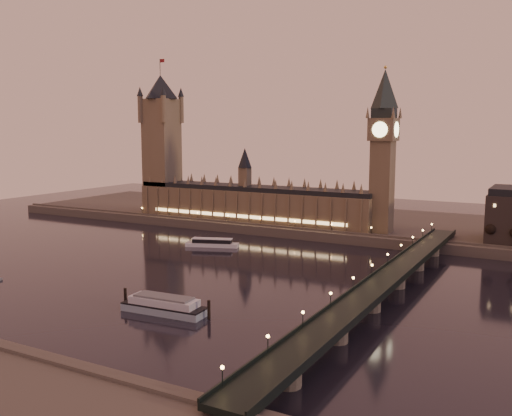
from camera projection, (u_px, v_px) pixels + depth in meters
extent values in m
plane|color=black|center=(205.00, 272.00, 285.73)|extent=(700.00, 700.00, 0.00)
cube|color=#423D35|center=(366.00, 224.00, 414.28)|extent=(560.00, 130.00, 6.00)
cube|color=brown|center=(252.00, 206.00, 407.52)|extent=(180.00, 26.00, 22.00)
cube|color=black|center=(252.00, 188.00, 405.78)|extent=(180.00, 22.00, 3.20)
cube|color=#FFCC7F|center=(243.00, 216.00, 396.62)|extent=(153.00, 0.25, 2.20)
cube|color=brown|center=(162.00, 157.00, 441.11)|extent=(22.00, 22.00, 88.00)
cone|color=black|center=(160.00, 87.00, 433.82)|extent=(31.68, 31.68, 18.00)
cylinder|color=black|center=(160.00, 67.00, 431.75)|extent=(0.44, 0.44, 12.00)
cube|color=maroon|center=(162.00, 61.00, 430.08)|extent=(4.00, 0.15, 2.50)
cube|color=brown|center=(382.00, 187.00, 360.24)|extent=(13.00, 13.00, 58.00)
cube|color=brown|center=(384.00, 130.00, 355.29)|extent=(16.00, 16.00, 14.00)
cylinder|color=#FFEAA5|center=(380.00, 130.00, 348.18)|extent=(9.60, 0.35, 9.60)
cylinder|color=#FFEAA5|center=(371.00, 130.00, 359.18)|extent=(0.35, 9.60, 9.60)
cube|color=black|center=(384.00, 113.00, 353.91)|extent=(13.00, 13.00, 6.00)
cone|color=black|center=(385.00, 89.00, 351.85)|extent=(17.68, 17.68, 24.00)
sphere|color=gold|center=(386.00, 67.00, 350.06)|extent=(2.00, 2.00, 2.00)
cube|color=black|center=(385.00, 280.00, 240.78)|extent=(13.00, 260.00, 2.00)
cube|color=black|center=(371.00, 275.00, 243.57)|extent=(0.60, 260.00, 1.00)
cube|color=black|center=(400.00, 279.00, 237.57)|extent=(0.60, 260.00, 1.00)
cylinder|color=black|center=(490.00, 238.00, 321.52)|extent=(0.70, 0.70, 8.28)
sphere|color=black|center=(490.00, 231.00, 320.93)|extent=(5.52, 5.52, 5.52)
cube|color=silver|center=(212.00, 245.00, 348.25)|extent=(32.82, 17.42, 2.37)
cube|color=black|center=(212.00, 241.00, 347.93)|extent=(24.48, 13.42, 2.37)
cube|color=silver|center=(212.00, 239.00, 347.74)|extent=(25.18, 13.90, 0.43)
cube|color=#879FAC|center=(164.00, 310.00, 222.49)|extent=(35.16, 12.02, 2.81)
cube|color=black|center=(164.00, 305.00, 222.26)|extent=(35.16, 12.02, 0.54)
cube|color=silver|center=(164.00, 301.00, 222.03)|extent=(28.62, 10.51, 2.81)
cube|color=#595B5E|center=(164.00, 297.00, 221.78)|extent=(24.23, 9.14, 0.76)
cylinder|color=black|center=(125.00, 297.00, 231.17)|extent=(1.19, 1.19, 7.35)
cylinder|color=black|center=(209.00, 310.00, 214.92)|extent=(1.19, 1.19, 7.35)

